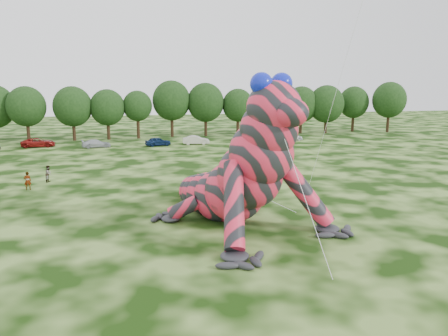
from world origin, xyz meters
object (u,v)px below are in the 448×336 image
Objects in this scene: car_7 at (290,137)px; spectator_0 at (28,181)px; spectator_1 at (49,174)px; tree_13 at (274,109)px; tree_6 at (27,114)px; tree_11 at (206,110)px; car_6 at (249,137)px; car_2 at (38,143)px; inflatable_gecko at (222,148)px; spectator_3 at (265,149)px; tree_10 at (172,109)px; tree_8 at (108,114)px; tree_15 at (326,109)px; car_4 at (158,142)px; car_5 at (196,140)px; tree_9 at (138,115)px; tree_12 at (238,112)px; car_3 at (96,144)px; tree_17 at (389,107)px; tree_14 at (301,110)px; tree_7 at (73,114)px; tree_16 at (353,109)px.

spectator_0 is at bearing 124.45° from car_7.
tree_13 is at bearing -29.17° from spectator_1.
tree_6 is 0.94× the size of tree_11.
car_7 is (7.20, -1.33, -0.04)m from car_6.
car_2 is 3.03× the size of spectator_1.
spectator_3 is at bearing 41.61° from inflatable_gecko.
tree_8 is at bearing -172.19° from tree_10.
spectator_1 is at bearing -98.25° from tree_8.
inflatable_gecko is at bearing -122.95° from tree_15.
car_4 is at bearing -162.14° from tree_15.
car_5 is at bearing 114.66° from car_6.
tree_15 is at bearing -84.78° from car_2.
tree_12 is at bearing 1.19° from tree_9.
car_7 is at bearing -36.82° from tree_11.
tree_9 reaches higher than spectator_1.
car_4 is at bearing 98.89° from car_5.
inflatable_gecko is 12.35× the size of spectator_1.
tree_10 is 18.39m from car_3.
car_3 is at bearing 9.19° from spectator_1.
tree_13 reaches higher than tree_6.
car_7 is at bearing 38.41° from inflatable_gecko.
car_7 is at bearing -96.90° from car_3.
tree_9 is 0.84× the size of tree_17.
tree_6 is 0.99× the size of tree_15.
tree_15 is (5.01, -0.95, 0.12)m from tree_14.
tree_17 is at bearing -0.77° from tree_9.
spectator_3 is (27.54, -23.36, -3.89)m from tree_7.
tree_10 is at bearing -57.70° from car_3.
car_6 is at bearing -156.16° from tree_15.
tree_7 reaches higher than car_6.
tree_12 is at bearing -80.29° from car_2.
tree_7 is (-15.19, 50.51, -0.51)m from inflatable_gecko.
tree_9 is 0.83× the size of tree_10.
car_7 is (17.12, 1.39, -0.07)m from car_5.
car_4 is (9.59, -0.12, 0.06)m from car_3.
tree_11 is 5.92× the size of spectator_1.
tree_11 is at bearing -69.23° from car_3.
car_5 is 10.28m from car_6.
inflatable_gecko reaches higher than tree_11.
spectator_1 is (-3.38, -24.37, 0.21)m from car_3.
tree_16 reaches higher than tree_9.
tree_13 is (26.07, -0.22, 0.72)m from tree_9.
tree_6 is at bearing 17.29° from car_2.
tree_14 is 5.10m from tree_15.
car_2 is (-28.59, -8.71, -4.32)m from tree_11.
car_7 is (41.90, -1.25, -0.06)m from car_2.
tree_8 is 0.85× the size of tree_10.
inflatable_gecko is at bearing -158.87° from car_2.
car_5 is (-41.97, -9.81, -4.43)m from tree_17.
tree_6 is at bearing 76.73° from car_5.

